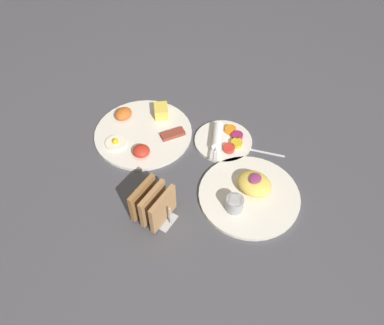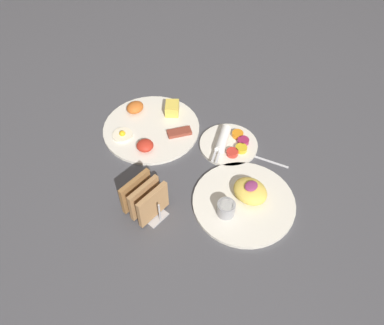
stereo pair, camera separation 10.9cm
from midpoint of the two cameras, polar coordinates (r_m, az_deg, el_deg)
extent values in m
plane|color=#47474C|center=(1.09, 2.15, -2.17)|extent=(3.00, 3.00, 0.00)
cylinder|color=silver|center=(1.22, -3.68, 5.12)|extent=(0.31, 0.31, 0.01)
cube|color=#E5C64C|center=(1.26, -0.56, 8.14)|extent=(0.07, 0.07, 0.04)
ellipsoid|color=#C66023|center=(1.27, -6.24, 8.23)|extent=(0.06, 0.05, 0.03)
cylinder|color=#F4EACC|center=(1.20, -8.00, 4.04)|extent=(0.06, 0.06, 0.01)
sphere|color=yellow|center=(1.19, -8.03, 4.24)|extent=(0.02, 0.02, 0.02)
ellipsoid|color=red|center=(1.14, -4.49, 2.45)|extent=(0.05, 0.05, 0.03)
cube|color=brown|center=(1.19, 0.67, 4.48)|extent=(0.08, 0.07, 0.01)
cylinder|color=silver|center=(1.18, 8.22, 2.55)|extent=(0.18, 0.18, 0.01)
cylinder|color=red|center=(1.14, 8.88, 1.33)|extent=(0.04, 0.04, 0.01)
cylinder|color=gold|center=(1.16, 10.18, 1.96)|extent=(0.04, 0.04, 0.01)
cylinder|color=#99234C|center=(1.18, 10.43, 3.10)|extent=(0.04, 0.04, 0.01)
cylinder|color=orange|center=(1.20, 9.55, 4.12)|extent=(0.04, 0.04, 0.01)
cylinder|color=white|center=(1.17, 7.24, 3.49)|extent=(0.10, 0.07, 0.03)
cube|color=silver|center=(1.11, 6.81, 0.77)|extent=(0.05, 0.03, 0.00)
cube|color=silver|center=(1.11, 6.21, 0.90)|extent=(0.05, 0.03, 0.00)
cylinder|color=silver|center=(1.05, 10.86, -6.13)|extent=(0.28, 0.28, 0.01)
ellipsoid|color=#EAC651|center=(1.04, 11.84, -4.47)|extent=(0.10, 0.11, 0.04)
ellipsoid|color=#8C3366|center=(1.02, 12.04, -3.71)|extent=(0.04, 0.03, 0.01)
cylinder|color=#99999E|center=(1.00, 8.35, -7.17)|extent=(0.05, 0.05, 0.04)
cylinder|color=white|center=(0.99, 8.45, -6.66)|extent=(0.04, 0.04, 0.01)
cube|color=#B7B7BC|center=(1.02, -3.97, -7.23)|extent=(0.06, 0.12, 0.01)
cube|color=#AA7C4E|center=(0.97, -2.76, -6.61)|extent=(0.10, 0.01, 0.10)
cube|color=#A57749|center=(0.98, -4.12, -5.58)|extent=(0.10, 0.01, 0.10)
cube|color=olive|center=(1.00, -5.45, -4.57)|extent=(0.10, 0.01, 0.10)
cylinder|color=#B7B7BC|center=(0.97, -1.77, -7.81)|extent=(0.01, 0.01, 0.07)
cylinder|color=#B7B7BC|center=(1.02, -6.27, -4.38)|extent=(0.01, 0.01, 0.07)
cube|color=silver|center=(1.16, 14.56, 0.01)|extent=(0.04, 0.11, 0.00)
ellipsoid|color=silver|center=(1.16, 11.54, 1.07)|extent=(0.02, 0.02, 0.01)
camera|label=1|loc=(0.05, -87.13, 3.32)|focal=35.00mm
camera|label=2|loc=(0.05, 92.87, -3.32)|focal=35.00mm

